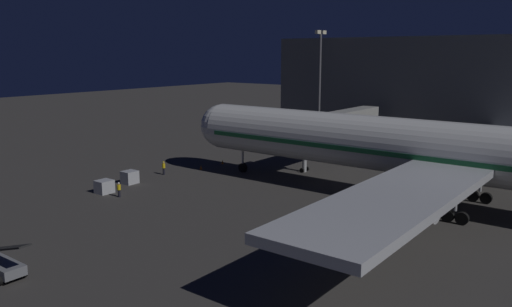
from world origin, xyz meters
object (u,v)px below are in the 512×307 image
object	(u,v)px
traffic_cone_nose_starboard	(201,167)
ground_crew_by_belt_loader	(119,189)
ground_crew_near_nose_gear	(164,167)
traffic_cone_nose_port	(222,162)
apron_floodlight_mast	(320,79)
baggage_container_near_belt	(104,187)
baggage_container_mid_row	(130,177)
belt_loader	(0,264)
jet_bridge	(331,123)
airliner_at_gate	(466,155)

from	to	relation	value
traffic_cone_nose_starboard	ground_crew_by_belt_loader	bearing A→B (deg)	8.81
ground_crew_near_nose_gear	traffic_cone_nose_port	bearing A→B (deg)	170.31
apron_floodlight_mast	traffic_cone_nose_starboard	bearing A→B (deg)	-3.67
ground_crew_near_nose_gear	traffic_cone_nose_port	size ratio (longest dim) A/B	3.21
apron_floodlight_mast	ground_crew_near_nose_gear	size ratio (longest dim) A/B	10.84
baggage_container_near_belt	apron_floodlight_mast	bearing A→B (deg)	177.24
apron_floodlight_mast	traffic_cone_nose_starboard	xyz separation A→B (m)	(27.70, -1.78, -10.76)
baggage_container_near_belt	baggage_container_mid_row	bearing A→B (deg)	-165.21
belt_loader	traffic_cone_nose_starboard	world-z (taller)	belt_loader
belt_loader	baggage_container_mid_row	world-z (taller)	belt_loader
jet_bridge	traffic_cone_nose_starboard	bearing A→B (deg)	-39.86
baggage_container_near_belt	ground_crew_by_belt_loader	size ratio (longest dim) A/B	1.04
jet_bridge	belt_loader	size ratio (longest dim) A/B	2.93
apron_floodlight_mast	baggage_container_near_belt	world-z (taller)	apron_floodlight_mast
airliner_at_gate	ground_crew_near_nose_gear	size ratio (longest dim) A/B	39.36
jet_bridge	baggage_container_mid_row	xyz separation A→B (m)	(24.93, -13.31, -5.06)
apron_floodlight_mast	belt_loader	bearing A→B (deg)	9.66
traffic_cone_nose_port	ground_crew_near_nose_gear	bearing A→B (deg)	-9.69
baggage_container_mid_row	ground_crew_by_belt_loader	xyz separation A→B (m)	(4.54, 3.85, 0.15)
jet_bridge	apron_floodlight_mast	bearing A→B (deg)	-143.39
airliner_at_gate	traffic_cone_nose_starboard	distance (m)	33.93
belt_loader	baggage_container_near_belt	world-z (taller)	belt_loader
ground_crew_by_belt_loader	traffic_cone_nose_starboard	size ratio (longest dim) A/B	3.03
ground_crew_by_belt_loader	ground_crew_near_nose_gear	bearing A→B (deg)	-158.41
belt_loader	ground_crew_near_nose_gear	xyz separation A→B (m)	(-27.84, -13.74, 0.13)
baggage_container_near_belt	traffic_cone_nose_port	bearing A→B (deg)	179.15
baggage_container_mid_row	ground_crew_near_nose_gear	world-z (taller)	ground_crew_near_nose_gear
apron_floodlight_mast	baggage_container_mid_row	world-z (taller)	apron_floodlight_mast
belt_loader	traffic_cone_nose_starboard	size ratio (longest dim) A/B	13.86
traffic_cone_nose_port	baggage_container_near_belt	bearing A→B (deg)	-0.85
ground_crew_near_nose_gear	traffic_cone_nose_starboard	bearing A→B (deg)	162.46
airliner_at_gate	ground_crew_by_belt_loader	xyz separation A→B (m)	(17.50, -31.04, -4.82)
baggage_container_near_belt	traffic_cone_nose_starboard	xyz separation A→B (m)	(-15.26, 0.29, -0.46)
belt_loader	traffic_cone_nose_port	xyz separation A→B (m)	(-37.41, -12.11, -0.57)
ground_crew_by_belt_loader	belt_loader	bearing A→B (deg)	28.80
traffic_cone_nose_starboard	baggage_container_near_belt	bearing A→B (deg)	-1.10
baggage_container_mid_row	jet_bridge	bearing A→B (deg)	151.90
jet_bridge	apron_floodlight_mast	world-z (taller)	apron_floodlight_mast
apron_floodlight_mast	traffic_cone_nose_starboard	world-z (taller)	apron_floodlight_mast
ground_crew_near_nose_gear	traffic_cone_nose_starboard	distance (m)	5.47
airliner_at_gate	traffic_cone_nose_port	size ratio (longest dim) A/B	126.45
belt_loader	ground_crew_by_belt_loader	bearing A→B (deg)	-151.20
baggage_container_near_belt	traffic_cone_nose_starboard	size ratio (longest dim) A/B	3.15
apron_floodlight_mast	traffic_cone_nose_port	bearing A→B (deg)	-4.36
ground_crew_by_belt_loader	baggage_container_near_belt	bearing A→B (deg)	-90.79
baggage_container_near_belt	ground_crew_near_nose_gear	distance (m)	10.18
traffic_cone_nose_starboard	ground_crew_near_nose_gear	bearing A→B (deg)	-17.54
jet_bridge	traffic_cone_nose_port	size ratio (longest dim) A/B	40.60
apron_floodlight_mast	traffic_cone_nose_port	world-z (taller)	apron_floodlight_mast
jet_bridge	baggage_container_mid_row	distance (m)	28.71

